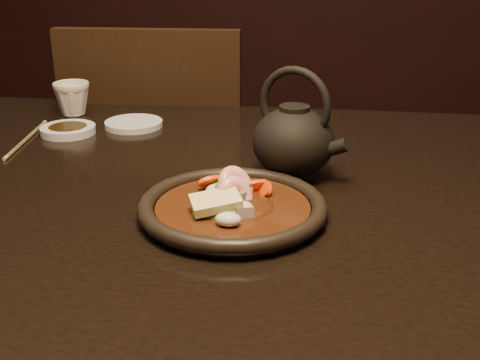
# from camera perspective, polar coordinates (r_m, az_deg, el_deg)

# --- Properties ---
(table) EXTENTS (1.60, 0.90, 0.75)m
(table) POSITION_cam_1_polar(r_m,az_deg,el_deg) (1.02, -15.96, -3.39)
(table) COLOR black
(table) RESTS_ON floor
(chair) EXTENTS (0.46, 0.46, 0.92)m
(chair) POSITION_cam_1_polar(r_m,az_deg,el_deg) (1.57, -7.08, -0.57)
(chair) COLOR black
(chair) RESTS_ON floor
(plate) EXTENTS (0.25, 0.25, 0.03)m
(plate) POSITION_cam_1_polar(r_m,az_deg,el_deg) (0.80, -0.69, -2.69)
(plate) COLOR black
(plate) RESTS_ON table
(stirfry) EXTENTS (0.12, 0.15, 0.06)m
(stirfry) POSITION_cam_1_polar(r_m,az_deg,el_deg) (0.80, -0.72, -2.28)
(stirfry) COLOR #37180A
(stirfry) RESTS_ON plate
(soy_dish) EXTENTS (0.10, 0.10, 0.01)m
(soy_dish) POSITION_cam_1_polar(r_m,az_deg,el_deg) (1.19, -15.99, 4.59)
(soy_dish) COLOR silver
(soy_dish) RESTS_ON table
(saucer_right) EXTENTS (0.11, 0.11, 0.01)m
(saucer_right) POSITION_cam_1_polar(r_m,az_deg,el_deg) (1.21, -10.04, 5.26)
(saucer_right) COLOR silver
(saucer_right) RESTS_ON table
(tea_cup) EXTENTS (0.09, 0.09, 0.07)m
(tea_cup) POSITION_cam_1_polar(r_m,az_deg,el_deg) (1.31, -15.62, 7.54)
(tea_cup) COLOR beige
(tea_cup) RESTS_ON table
(chopsticks) EXTENTS (0.04, 0.22, 0.01)m
(chopsticks) POSITION_cam_1_polar(r_m,az_deg,el_deg) (1.17, -19.58, 3.70)
(chopsticks) COLOR tan
(chopsticks) RESTS_ON table
(teapot) EXTENTS (0.15, 0.13, 0.17)m
(teapot) POSITION_cam_1_polar(r_m,az_deg,el_deg) (0.92, 5.14, 3.98)
(teapot) COLOR black
(teapot) RESTS_ON table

